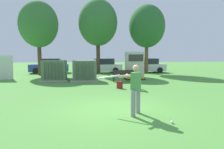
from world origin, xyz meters
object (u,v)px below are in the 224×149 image
sports_ball (172,122)px  seated_spectator (136,83)px  transformer_mid_west (85,71)px  parked_car_leftmost (50,66)px  park_bench (124,75)px  batter (134,87)px  backpack (120,85)px  parked_car_left_of_center (103,66)px  parked_car_right_of_center (147,66)px  generator_enclosure (134,66)px  transformer_west (55,71)px

sports_ball → seated_spectator: size_ratio=0.09×
transformer_mid_west → parked_car_leftmost: (-4.09, 7.48, -0.04)m
park_bench → batter: 8.74m
park_bench → backpack: size_ratio=4.18×
transformer_mid_west → parked_car_left_of_center: (1.86, 7.09, -0.04)m
park_bench → sports_ball: bearing=-90.5°
parked_car_right_of_center → transformer_mid_west: bearing=-134.4°
batter → seated_spectator: 5.33m
generator_enclosure → seated_spectator: bearing=-101.1°
generator_enclosure → batter: size_ratio=1.32×
generator_enclosure → parked_car_leftmost: size_ratio=0.54×
transformer_mid_west → sports_ball: (2.88, -10.68, -0.74)m
seated_spectator → park_bench: bearing=92.3°
backpack → parked_car_leftmost: size_ratio=0.10×
batter → parked_car_right_of_center: batter is taller
seated_spectator → parked_car_left_of_center: parked_car_left_of_center is taller
parked_car_leftmost → transformer_west: bearing=-76.7°
parked_car_leftmost → parked_car_left_of_center: 5.97m
transformer_west → park_bench: transformer_west is taller
park_bench → batter: (-1.04, -8.67, 0.44)m
batter → sports_ball: bearing=-48.3°
batter → parked_car_leftmost: 18.12m
batter → sports_ball: size_ratio=19.33×
parked_car_leftmost → parked_car_left_of_center: same height
transformer_west → parked_car_leftmost: size_ratio=0.49×
transformer_west → park_bench: 5.47m
seated_spectator → parked_car_right_of_center: (3.85, 11.55, 0.38)m
transformer_mid_west → backpack: (2.22, -3.99, -0.57)m
parked_car_leftmost → parked_car_right_of_center: bearing=-2.0°
seated_spectator → backpack: bearing=152.6°
backpack → parked_car_leftmost: (-6.31, 11.47, 0.54)m
transformer_west → parked_car_leftmost: (-1.72, 7.24, -0.04)m
seated_spectator → parked_car_right_of_center: size_ratio=0.23×
seated_spectator → batter: bearing=-102.9°
transformer_west → generator_enclosure: (6.48, 0.38, 0.35)m
park_bench → parked_car_left_of_center: size_ratio=0.42×
generator_enclosure → parked_car_leftmost: bearing=140.1°
seated_spectator → backpack: seated_spectator is taller
backpack → batter: bearing=-93.0°
generator_enclosure → seated_spectator: size_ratio=2.39×
batter → backpack: (0.30, 5.62, -0.76)m
park_bench → sports_ball: park_bench is taller
seated_spectator → parked_car_leftmost: 13.94m
backpack → parked_car_right_of_center: parked_car_right_of_center is taller
batter → parked_car_left_of_center: size_ratio=0.40×
backpack → parked_car_left_of_center: (-0.36, 11.08, 0.54)m
parked_car_right_of_center → parked_car_left_of_center: bearing=-179.9°
generator_enclosure → sports_ball: bearing=-96.2°
park_bench → parked_car_left_of_center: 8.11m
transformer_mid_west → parked_car_left_of_center: 7.33m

